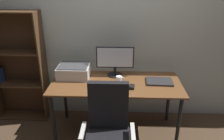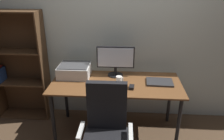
% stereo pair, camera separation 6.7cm
% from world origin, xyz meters
% --- Properties ---
extents(ground_plane, '(12.00, 12.00, 0.00)m').
position_xyz_m(ground_plane, '(0.00, 0.00, 0.00)').
color(ground_plane, '#4C3826').
extents(back_wall, '(6.40, 0.10, 2.60)m').
position_xyz_m(back_wall, '(0.00, 0.53, 1.30)').
color(back_wall, beige).
rests_on(back_wall, ground).
extents(desk, '(1.60, 0.71, 0.74)m').
position_xyz_m(desk, '(0.00, 0.00, 0.66)').
color(desk, brown).
rests_on(desk, ground).
extents(monitor, '(0.48, 0.20, 0.39)m').
position_xyz_m(monitor, '(-0.02, 0.21, 0.97)').
color(monitor, black).
rests_on(monitor, desk).
extents(keyboard, '(0.29, 0.12, 0.02)m').
position_xyz_m(keyboard, '(-0.05, -0.16, 0.75)').
color(keyboard, silver).
rests_on(keyboard, desk).
extents(mouse, '(0.07, 0.10, 0.03)m').
position_xyz_m(mouse, '(0.19, -0.14, 0.76)').
color(mouse, black).
rests_on(mouse, desk).
extents(coffee_mug, '(0.09, 0.08, 0.09)m').
position_xyz_m(coffee_mug, '(0.04, -0.02, 0.79)').
color(coffee_mug, white).
rests_on(coffee_mug, desk).
extents(laptop, '(0.33, 0.24, 0.02)m').
position_xyz_m(laptop, '(0.53, 0.03, 0.75)').
color(laptop, '#2D2D30').
rests_on(laptop, desk).
extents(printer, '(0.40, 0.34, 0.16)m').
position_xyz_m(printer, '(-0.55, 0.16, 0.82)').
color(printer, silver).
rests_on(printer, desk).
extents(office_chair, '(0.54, 0.54, 1.01)m').
position_xyz_m(office_chair, '(-0.06, -0.68, 0.46)').
color(office_chair, silver).
rests_on(office_chair, ground).
extents(bookshelf, '(0.75, 0.28, 1.55)m').
position_xyz_m(bookshelf, '(-1.39, 0.36, 0.77)').
color(bookshelf, '#4C331E').
rests_on(bookshelf, ground).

